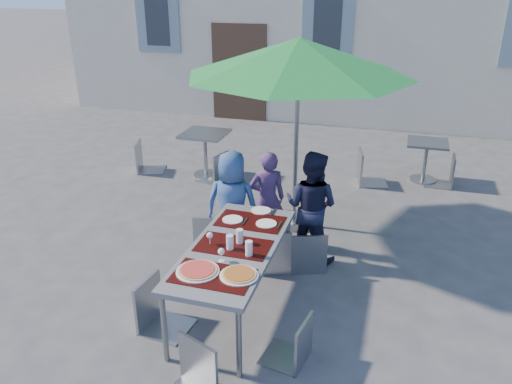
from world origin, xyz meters
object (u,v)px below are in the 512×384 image
(pizza_near_left, at_px, (198,270))
(child_1, at_px, (267,199))
(dining_table, at_px, (234,251))
(child_0, at_px, (232,205))
(child_2, at_px, (311,207))
(cafe_table_1, at_px, (426,156))
(bg_chair_l_1, at_px, (368,147))
(chair_5, at_px, (188,342))
(chair_3, at_px, (155,277))
(patio_umbrella, at_px, (299,58))
(cafe_table_0, at_px, (205,146))
(bg_chair_l_0, at_px, (143,138))
(chair_0, at_px, (212,210))
(chair_2, at_px, (309,227))
(pizza_near_right, at_px, (239,275))
(chair_1, at_px, (272,223))
(bg_chair_r_1, at_px, (449,153))
(bg_chair_r_0, at_px, (216,150))
(chair_4, at_px, (295,315))

(pizza_near_left, height_order, child_1, child_1)
(child_1, bearing_deg, dining_table, 68.05)
(pizza_near_left, xyz_separation_m, child_0, (-0.24, 1.61, -0.11))
(child_2, distance_m, cafe_table_1, 3.30)
(child_1, bearing_deg, bg_chair_l_1, -137.29)
(child_1, height_order, chair_5, child_1)
(child_1, bearing_deg, chair_3, 49.02)
(patio_umbrella, bearing_deg, bg_chair_l_1, 65.93)
(cafe_table_0, xyz_separation_m, bg_chair_l_0, (-1.12, -0.07, 0.06))
(cafe_table_0, bearing_deg, pizza_near_left, -68.69)
(chair_0, xyz_separation_m, patio_umbrella, (0.76, 1.07, 1.64))
(child_2, height_order, chair_2, child_2)
(pizza_near_left, distance_m, chair_5, 0.71)
(child_1, xyz_separation_m, chair_3, (-0.57, -1.91, -0.05))
(child_1, height_order, chair_0, child_1)
(child_2, xyz_separation_m, cafe_table_0, (-2.21, 2.17, -0.14))
(pizza_near_right, height_order, child_2, child_2)
(chair_1, distance_m, bg_chair_r_1, 3.90)
(child_1, bearing_deg, bg_chair_r_0, -77.10)
(chair_1, height_order, chair_5, chair_1)
(cafe_table_1, bearing_deg, cafe_table_0, -166.83)
(chair_4, distance_m, patio_umbrella, 3.21)
(child_1, distance_m, patio_umbrella, 1.75)
(dining_table, relative_size, bg_chair_r_1, 1.93)
(chair_0, xyz_separation_m, bg_chair_r_1, (2.82, 3.15, -0.03))
(dining_table, relative_size, pizza_near_right, 5.42)
(patio_umbrella, xyz_separation_m, bg_chair_r_1, (2.05, 2.08, -1.68))
(chair_4, relative_size, cafe_table_1, 1.24)
(dining_table, xyz_separation_m, patio_umbrella, (0.15, 2.08, 1.54))
(bg_chair_l_0, height_order, bg_chair_l_1, bg_chair_l_1)
(chair_4, height_order, chair_5, chair_5)
(pizza_near_right, xyz_separation_m, bg_chair_l_0, (-3.03, 3.85, -0.18))
(chair_1, xyz_separation_m, bg_chair_l_0, (-2.97, 2.52, -0.02))
(chair_1, relative_size, bg_chair_r_1, 1.08)
(child_1, distance_m, chair_2, 0.79)
(child_1, xyz_separation_m, cafe_table_1, (1.94, 2.80, -0.17))
(dining_table, xyz_separation_m, bg_chair_r_0, (-1.44, 3.26, -0.14))
(chair_5, bearing_deg, child_0, 100.54)
(child_0, height_order, child_1, child_0)
(child_0, height_order, chair_1, child_0)
(dining_table, bearing_deg, child_0, 109.92)
(chair_0, relative_size, chair_2, 1.08)
(pizza_near_left, bearing_deg, bg_chair_l_0, 124.36)
(dining_table, bearing_deg, chair_2, 60.49)
(dining_table, height_order, chair_5, chair_5)
(chair_3, bearing_deg, pizza_near_left, -10.00)
(child_2, relative_size, bg_chair_r_0, 1.43)
(chair_2, xyz_separation_m, cafe_table_1, (1.32, 3.28, -0.10))
(bg_chair_r_0, relative_size, bg_chair_r_1, 0.98)
(pizza_near_left, xyz_separation_m, cafe_table_0, (-1.55, 3.96, -0.23))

